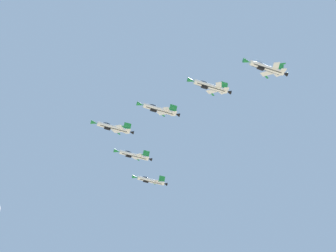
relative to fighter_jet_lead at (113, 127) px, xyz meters
name	(u,v)px	position (x,y,z in m)	size (l,w,h in m)	color
fighter_jet_lead	(113,127)	(0.00, 0.00, 0.00)	(14.69, 10.59, 5.21)	silver
fighter_jet_left_wing	(159,109)	(17.51, -4.98, 1.76)	(14.69, 10.48, 5.37)	silver
fighter_jet_right_wing	(133,155)	(3.40, 20.05, 3.57)	(14.69, 10.58, 5.21)	silver
fighter_jet_left_outer	(210,86)	(35.93, -12.56, 2.44)	(14.69, 10.63, 5.13)	silver
fighter_jet_right_outer	(150,180)	(7.22, 38.28, 4.25)	(14.69, 10.49, 5.36)	silver
fighter_jet_trail_slot	(266,68)	(54.06, -18.78, 1.38)	(14.69, 10.66, 5.06)	silver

